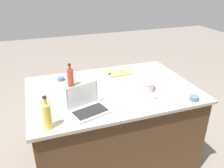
{
  "coord_description": "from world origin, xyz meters",
  "views": [
    {
      "loc": [
        0.69,
        1.97,
        1.95
      ],
      "look_at": [
        0.0,
        0.0,
        0.95
      ],
      "focal_mm": 36.82,
      "sensor_mm": 36.0,
      "label": 1
    }
  ],
  "objects": [
    {
      "name": "ramekin_medium",
      "position": [
        -0.63,
        0.48,
        0.92
      ],
      "size": [
        0.08,
        0.08,
        0.04
      ],
      "primitive_type": "cylinder",
      "color": "slate",
      "rests_on": "island_counter"
    },
    {
      "name": "island_counter",
      "position": [
        0.0,
        0.0,
        0.45
      ],
      "size": [
        1.67,
        1.13,
        0.9
      ],
      "color": "#4C331E",
      "rests_on": "ground"
    },
    {
      "name": "butter_stick_left",
      "position": [
        -0.2,
        -0.39,
        0.94
      ],
      "size": [
        0.11,
        0.05,
        0.04
      ],
      "primitive_type": "cube",
      "rotation": [
        0.0,
        0.0,
        -0.13
      ],
      "color": "#F4E58C",
      "rests_on": "cutting_board"
    },
    {
      "name": "candy_3",
      "position": [
        -0.31,
        0.34,
        0.91
      ],
      "size": [
        0.02,
        0.02,
        0.02
      ],
      "primitive_type": "sphere",
      "color": "blue",
      "rests_on": "island_counter"
    },
    {
      "name": "cutting_board",
      "position": [
        -0.21,
        -0.37,
        0.91
      ],
      "size": [
        0.27,
        0.24,
        0.02
      ],
      "primitive_type": "cube",
      "color": "tan",
      "rests_on": "island_counter"
    },
    {
      "name": "kitchen_timer",
      "position": [
        -0.05,
        -0.21,
        0.94
      ],
      "size": [
        0.07,
        0.07,
        0.08
      ],
      "color": "#B2B2B7",
      "rests_on": "island_counter"
    },
    {
      "name": "candy_0",
      "position": [
        -0.52,
        -0.29,
        0.91
      ],
      "size": [
        0.02,
        0.02,
        0.02
      ],
      "primitive_type": "sphere",
      "color": "yellow",
      "rests_on": "island_counter"
    },
    {
      "name": "candy_1",
      "position": [
        0.27,
        -0.39,
        0.91
      ],
      "size": [
        0.02,
        0.02,
        0.02
      ],
      "primitive_type": "sphere",
      "color": "green",
      "rests_on": "island_counter"
    },
    {
      "name": "candy_4",
      "position": [
        0.2,
        0.39,
        0.91
      ],
      "size": [
        0.02,
        0.02,
        0.02
      ],
      "primitive_type": "sphere",
      "color": "red",
      "rests_on": "island_counter"
    },
    {
      "name": "bottle_soy",
      "position": [
        0.38,
        -0.2,
        1.0
      ],
      "size": [
        0.06,
        0.06,
        0.24
      ],
      "color": "maroon",
      "rests_on": "island_counter"
    },
    {
      "name": "mixing_bowl_large",
      "position": [
        -0.27,
        0.12,
        0.96
      ],
      "size": [
        0.24,
        0.24,
        0.11
      ],
      "color": "white",
      "rests_on": "island_counter"
    },
    {
      "name": "ramekin_small",
      "position": [
        0.46,
        -0.37,
        0.92
      ],
      "size": [
        0.08,
        0.08,
        0.04
      ],
      "primitive_type": "cylinder",
      "color": "slate",
      "rests_on": "island_counter"
    },
    {
      "name": "laptop",
      "position": [
        0.34,
        0.33,
        0.95
      ],
      "size": [
        0.36,
        0.31,
        0.22
      ],
      "color": "#B7B7BC",
      "rests_on": "island_counter"
    },
    {
      "name": "ground_plane",
      "position": [
        0.0,
        0.0,
        0.0
      ],
      "size": [
        12.0,
        12.0,
        0.0
      ],
      "primitive_type": "plane",
      "color": "slate"
    },
    {
      "name": "butter_stick_right",
      "position": [
        -0.19,
        -0.34,
        0.94
      ],
      "size": [
        0.11,
        0.04,
        0.04
      ],
      "primitive_type": "cube",
      "rotation": [
        0.0,
        0.0,
        0.08
      ],
      "color": "#F4E58C",
      "rests_on": "cutting_board"
    },
    {
      "name": "bottle_oil",
      "position": [
        0.67,
        0.47,
        1.01
      ],
      "size": [
        0.06,
        0.06,
        0.27
      ],
      "color": "#DBC64C",
      "rests_on": "island_counter"
    }
  ]
}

